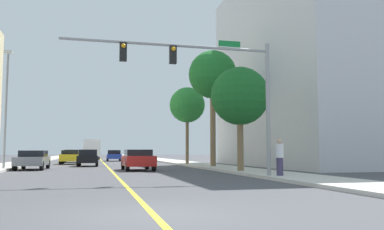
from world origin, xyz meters
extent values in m
plane|color=#47474C|center=(0.00, 42.00, 0.00)|extent=(192.00, 192.00, 0.00)
cube|color=beige|center=(-8.18, 42.00, 0.07)|extent=(3.16, 168.00, 0.15)
cube|color=beige|center=(8.18, 42.00, 0.07)|extent=(3.16, 168.00, 0.15)
cube|color=yellow|center=(0.00, 42.00, 0.00)|extent=(0.16, 144.00, 0.01)
cube|color=silver|center=(19.99, 23.69, 8.71)|extent=(15.77, 20.70, 17.42)
cylinder|color=gray|center=(7.00, 9.44, 3.38)|extent=(0.20, 0.20, 6.45)
cylinder|color=gray|center=(2.11, 9.44, 6.22)|extent=(9.78, 0.14, 0.14)
cube|color=black|center=(2.27, 9.44, 5.77)|extent=(0.32, 0.24, 0.84)
sphere|color=orange|center=(2.27, 9.30, 6.02)|extent=(0.20, 0.20, 0.20)
cube|color=black|center=(-0.01, 9.44, 5.77)|extent=(0.32, 0.24, 0.84)
sphere|color=orange|center=(-0.01, 9.30, 6.02)|extent=(0.20, 0.20, 0.20)
cube|color=#147233|center=(5.04, 9.44, 6.47)|extent=(1.10, 0.04, 0.28)
cylinder|color=gray|center=(-7.10, 21.23, 4.10)|extent=(0.16, 0.16, 7.91)
cube|color=beige|center=(-7.10, 21.23, 8.21)|extent=(0.56, 0.28, 0.20)
cylinder|color=brown|center=(7.38, 14.28, 2.40)|extent=(0.38, 0.38, 4.51)
sphere|color=#195B23|center=(7.38, 14.28, 4.66)|extent=(3.54, 3.54, 3.54)
cone|color=#195B23|center=(8.44, 14.15, 4.46)|extent=(0.57, 1.44, 1.82)
cone|color=#195B23|center=(7.58, 15.32, 4.46)|extent=(1.63, 0.70, 1.66)
cone|color=#195B23|center=(6.45, 14.79, 4.46)|extent=(1.07, 1.57, 1.78)
cone|color=#195B23|center=(6.56, 13.60, 4.46)|extent=(1.21, 1.39, 1.76)
cone|color=#195B23|center=(7.69, 13.26, 4.46)|extent=(1.52, 0.80, 1.93)
cylinder|color=brown|center=(7.82, 21.36, 3.74)|extent=(0.43, 0.43, 7.18)
sphere|color=#1E6B28|center=(7.82, 21.36, 7.33)|extent=(3.79, 3.79, 3.79)
cone|color=#1E6B28|center=(8.94, 21.18, 7.13)|extent=(0.65, 1.79, 1.39)
cone|color=#1E6B28|center=(8.45, 22.31, 7.13)|extent=(1.58, 1.24, 2.09)
cone|color=#1E6B28|center=(7.40, 22.42, 7.13)|extent=(1.65, 0.98, 1.73)
cone|color=#1E6B28|center=(6.68, 21.29, 7.13)|extent=(0.54, 2.09, 1.46)
cone|color=#1E6B28|center=(7.10, 20.48, 7.13)|extent=(1.22, 1.08, 1.77)
cone|color=#1E6B28|center=(8.54, 20.48, 7.13)|extent=(1.26, 1.11, 1.91)
cylinder|color=brown|center=(7.43, 28.45, 2.92)|extent=(0.30, 0.30, 5.54)
sphere|color=#287F33|center=(7.43, 28.45, 5.69)|extent=(3.37, 3.37, 3.37)
cone|color=#287F33|center=(8.43, 28.58, 5.49)|extent=(0.58, 1.38, 1.49)
cone|color=#287F33|center=(7.59, 29.45, 5.49)|extent=(1.36, 0.61, 1.59)
cone|color=#287F33|center=(6.42, 28.46, 5.49)|extent=(0.45, 1.63, 1.28)
cone|color=#287F33|center=(7.36, 27.45, 5.49)|extent=(1.55, 0.53, 1.67)
cube|color=black|center=(-1.60, 27.72, 0.62)|extent=(1.81, 3.87, 0.60)
cube|color=black|center=(-1.60, 27.73, 1.18)|extent=(1.56, 1.92, 0.53)
cylinder|color=black|center=(-2.33, 29.10, 0.32)|extent=(0.24, 0.65, 0.64)
cylinder|color=black|center=(-0.81, 29.07, 0.32)|extent=(0.24, 0.65, 0.64)
cylinder|color=black|center=(-2.40, 26.37, 0.32)|extent=(0.24, 0.65, 0.64)
cylinder|color=black|center=(-0.88, 26.34, 0.32)|extent=(0.24, 0.65, 0.64)
cube|color=slate|center=(-5.37, 22.02, 0.62)|extent=(2.04, 4.15, 0.59)
cube|color=black|center=(-5.36, 22.33, 1.13)|extent=(1.75, 2.17, 0.44)
cylinder|color=black|center=(-4.56, 20.49, 0.32)|extent=(0.24, 0.65, 0.64)
cylinder|color=black|center=(-6.28, 20.55, 0.32)|extent=(0.24, 0.65, 0.64)
cylinder|color=black|center=(-4.47, 23.48, 0.32)|extent=(0.24, 0.65, 0.64)
cylinder|color=black|center=(-6.18, 23.54, 0.32)|extent=(0.24, 0.65, 0.64)
cube|color=#1E389E|center=(1.50, 45.22, 0.62)|extent=(1.93, 4.33, 0.60)
cube|color=black|center=(1.50, 45.04, 1.18)|extent=(1.66, 2.16, 0.51)
cylinder|color=black|center=(0.73, 46.84, 0.32)|extent=(0.24, 0.65, 0.64)
cylinder|color=black|center=(2.35, 46.80, 0.32)|extent=(0.24, 0.65, 0.64)
cylinder|color=black|center=(0.65, 43.65, 0.32)|extent=(0.24, 0.65, 0.64)
cylinder|color=black|center=(2.28, 43.61, 0.32)|extent=(0.24, 0.65, 0.64)
cube|color=gold|center=(-3.39, 33.76, 0.66)|extent=(1.91, 3.87, 0.67)
cube|color=black|center=(-3.39, 33.73, 1.19)|extent=(1.65, 1.72, 0.40)
cylinder|color=black|center=(-4.18, 35.15, 0.32)|extent=(0.23, 0.64, 0.64)
cylinder|color=black|center=(-2.55, 35.11, 0.32)|extent=(0.23, 0.64, 0.64)
cylinder|color=black|center=(-4.23, 32.41, 0.32)|extent=(0.23, 0.64, 0.64)
cylinder|color=black|center=(-2.60, 32.37, 0.32)|extent=(0.23, 0.64, 0.64)
cube|color=red|center=(1.79, 19.28, 0.66)|extent=(2.01, 4.20, 0.68)
cube|color=black|center=(1.79, 19.23, 1.21)|extent=(1.74, 2.16, 0.42)
cylinder|color=black|center=(0.90, 20.80, 0.32)|extent=(0.23, 0.64, 0.64)
cylinder|color=black|center=(2.62, 20.83, 0.32)|extent=(0.23, 0.64, 0.64)
cylinder|color=black|center=(0.96, 17.73, 0.32)|extent=(0.23, 0.64, 0.64)
cylinder|color=black|center=(2.68, 17.77, 0.32)|extent=(0.23, 0.64, 0.64)
cube|color=white|center=(-3.54, 40.13, 0.64)|extent=(1.79, 3.83, 0.64)
cube|color=black|center=(-3.54, 40.03, 1.21)|extent=(1.56, 1.82, 0.50)
cylinder|color=black|center=(-4.33, 41.49, 0.32)|extent=(0.22, 0.64, 0.64)
cylinder|color=black|center=(-2.77, 41.50, 0.32)|extent=(0.22, 0.64, 0.64)
cylinder|color=black|center=(-4.31, 38.77, 0.32)|extent=(0.22, 0.64, 0.64)
cylinder|color=black|center=(-2.75, 38.78, 0.32)|extent=(0.22, 0.64, 0.64)
cube|color=red|center=(-1.50, 60.36, 1.25)|extent=(2.47, 2.53, 1.60)
cube|color=silver|center=(-1.38, 55.97, 1.76)|extent=(2.58, 6.40, 2.62)
cylinder|color=black|center=(-2.55, 60.33, 0.45)|extent=(0.31, 0.91, 0.90)
cylinder|color=black|center=(-0.45, 60.39, 0.45)|extent=(0.31, 0.91, 0.90)
cylinder|color=black|center=(-2.38, 54.36, 0.45)|extent=(0.31, 0.91, 0.90)
cylinder|color=black|center=(-0.28, 54.42, 0.45)|extent=(0.31, 0.91, 0.90)
cylinder|color=#3F3859|center=(7.48, 9.27, 0.57)|extent=(0.32, 0.32, 0.85)
cylinder|color=silver|center=(7.48, 9.27, 1.33)|extent=(0.38, 0.38, 0.67)
sphere|color=tan|center=(7.48, 9.27, 1.78)|extent=(0.23, 0.23, 0.23)
camera|label=1|loc=(-1.27, -8.53, 1.32)|focal=37.60mm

